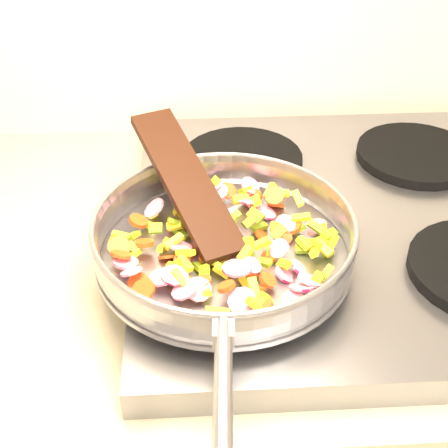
{
  "coord_description": "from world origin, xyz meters",
  "views": [
    {
      "loc": [
        -0.92,
        0.96,
        1.46
      ],
      "look_at": [
        -0.88,
        1.56,
        1.0
      ],
      "focal_mm": 50.0,
      "sensor_mm": 36.0,
      "label": 1
    }
  ],
  "objects": [
    {
      "name": "grate_br",
      "position": [
        -0.56,
        1.81,
        0.95
      ],
      "size": [
        0.19,
        0.19,
        0.02
      ],
      "primitive_type": "cylinder",
      "color": "black",
      "rests_on": "cooktop"
    },
    {
      "name": "saute_pan",
      "position": [
        -0.88,
        1.56,
        0.99
      ],
      "size": [
        0.36,
        0.53,
        0.06
      ],
      "rotation": [
        0.0,
        0.0,
        -0.06
      ],
      "color": "#9E9EA5",
      "rests_on": "grate_fl"
    },
    {
      "name": "cooktop",
      "position": [
        -0.7,
        1.67,
        0.92
      ],
      "size": [
        0.6,
        0.6,
        0.04
      ],
      "primitive_type": "cube",
      "color": "#939399",
      "rests_on": "counter_top"
    },
    {
      "name": "vegetable_heap",
      "position": [
        -0.88,
        1.57,
        0.98
      ],
      "size": [
        0.29,
        0.28,
        0.04
      ],
      "color": "#E01554",
      "rests_on": "saute_pan"
    },
    {
      "name": "wooden_spatula",
      "position": [
        -0.93,
        1.64,
        1.02
      ],
      "size": [
        0.15,
        0.25,
        0.09
      ],
      "primitive_type": "cube",
      "rotation": [
        0.0,
        -0.3,
        1.97
      ],
      "color": "black",
      "rests_on": "saute_pan"
    },
    {
      "name": "grate_fl",
      "position": [
        -0.84,
        1.52,
        0.95
      ],
      "size": [
        0.19,
        0.19,
        0.02
      ],
      "primitive_type": "cylinder",
      "color": "black",
      "rests_on": "cooktop"
    },
    {
      "name": "grate_bl",
      "position": [
        -0.84,
        1.81,
        0.95
      ],
      "size": [
        0.19,
        0.19,
        0.02
      ],
      "primitive_type": "cylinder",
      "color": "black",
      "rests_on": "cooktop"
    }
  ]
}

